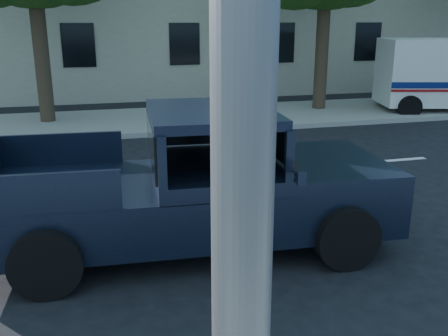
# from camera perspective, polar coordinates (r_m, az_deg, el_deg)

# --- Properties ---
(ground) EXTENTS (120.00, 120.00, 0.00)m
(ground) POSITION_cam_1_polar(r_m,az_deg,el_deg) (7.51, 7.32, -8.14)
(ground) COLOR black
(ground) RESTS_ON ground
(far_sidewalk) EXTENTS (60.00, 4.00, 0.15)m
(far_sidewalk) POSITION_cam_1_polar(r_m,az_deg,el_deg) (16.01, -5.08, 5.58)
(far_sidewalk) COLOR gray
(far_sidewalk) RESTS_ON ground
(lane_stripes) EXTENTS (21.60, 0.14, 0.01)m
(lane_stripes) POSITION_cam_1_polar(r_m,az_deg,el_deg) (11.20, 10.34, 0.16)
(lane_stripes) COLOR silver
(lane_stripes) RESTS_ON ground
(pickup_truck) EXTENTS (5.64, 3.00, 1.97)m
(pickup_truck) POSITION_cam_1_polar(r_m,az_deg,el_deg) (7.04, -4.27, -3.89)
(pickup_truck) COLOR black
(pickup_truck) RESTS_ON ground
(mail_truck) EXTENTS (4.96, 3.30, 2.51)m
(mail_truck) POSITION_cam_1_polar(r_m,az_deg,el_deg) (18.88, 23.98, 9.04)
(mail_truck) COLOR silver
(mail_truck) RESTS_ON ground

